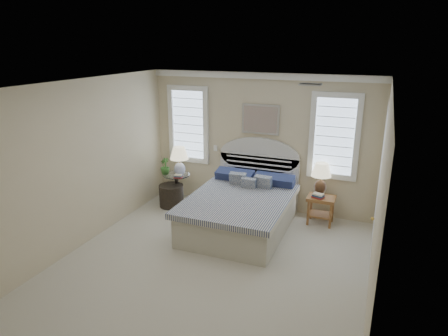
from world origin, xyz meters
TOP-DOWN VIEW (x-y plane):
  - floor at (0.00, 0.00)m, footprint 4.50×5.00m
  - ceiling at (0.00, 0.00)m, footprint 4.50×5.00m
  - wall_back at (0.00, 2.50)m, footprint 4.50×0.02m
  - wall_left at (-2.25, 0.00)m, footprint 0.02×5.00m
  - wall_right at (2.25, 0.00)m, footprint 0.02×5.00m
  - crown_molding at (0.00, 2.46)m, footprint 4.50×0.08m
  - hvac_vent at (1.20, 0.80)m, footprint 0.30×0.20m
  - switch_plate at (-0.95, 2.48)m, footprint 0.08×0.01m
  - window_left at (-1.55, 2.48)m, footprint 0.90×0.06m
  - window_right at (1.40, 2.48)m, footprint 0.90×0.06m
  - painting at (0.00, 2.46)m, footprint 0.74×0.04m
  - closet_door at (2.23, 1.20)m, footprint 0.02×1.80m
  - bed at (0.00, 1.46)m, footprint 1.72×2.28m
  - side_table_left at (-1.65, 2.05)m, footprint 0.56×0.56m
  - nightstand_right at (1.30, 2.15)m, footprint 0.50×0.40m
  - floor_pot at (-1.67, 1.86)m, footprint 0.60×0.60m
  - lamp_left at (-1.55, 2.01)m, footprint 0.49×0.49m
  - lamp_right at (1.24, 2.30)m, footprint 0.42×0.42m
  - potted_plant at (-1.87, 1.98)m, footprint 0.24×0.24m
  - books_left at (-1.51, 1.88)m, footprint 0.19×0.16m
  - books_right at (1.24, 2.08)m, footprint 0.24×0.20m

SIDE VIEW (x-z plane):
  - floor at x=0.00m, z-range -0.01..0.01m
  - floor_pot at x=-1.67m, z-range 0.00..0.45m
  - bed at x=0.00m, z-range -0.35..1.12m
  - nightstand_right at x=1.30m, z-range 0.12..0.65m
  - side_table_left at x=-1.65m, z-range 0.07..0.70m
  - books_right at x=1.24m, z-range 0.53..0.61m
  - books_left at x=-1.51m, z-range 0.63..0.69m
  - potted_plant at x=-1.87m, z-range 0.63..0.97m
  - lamp_right at x=1.24m, z-range 0.60..1.20m
  - lamp_left at x=-1.55m, z-range 0.70..1.30m
  - switch_plate at x=-0.95m, z-range 1.09..1.21m
  - closet_door at x=2.23m, z-range 0.00..2.40m
  - wall_back at x=0.00m, z-range 0.00..2.70m
  - wall_left at x=-2.25m, z-range 0.00..2.70m
  - wall_right at x=2.25m, z-range 0.00..2.70m
  - window_left at x=-1.55m, z-range 0.80..2.40m
  - window_right at x=1.40m, z-range 0.80..2.40m
  - painting at x=0.00m, z-range 1.53..2.11m
  - crown_molding at x=0.00m, z-range 2.58..2.70m
  - hvac_vent at x=1.20m, z-range 2.67..2.69m
  - ceiling at x=0.00m, z-range 2.70..2.71m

